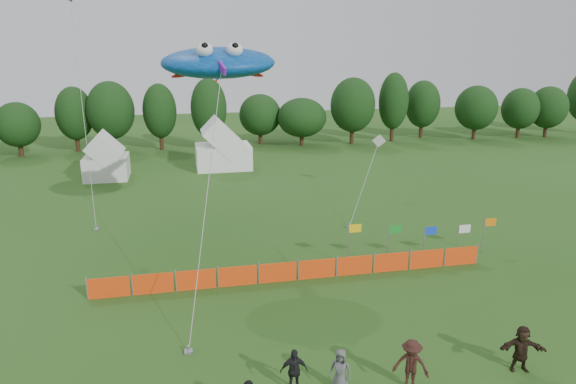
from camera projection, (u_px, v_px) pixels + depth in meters
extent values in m
plane|color=#234C16|center=(324.00, 380.00, 17.95)|extent=(160.00, 160.00, 0.00)
cylinder|color=#382314|center=(21.00, 148.00, 55.30)|extent=(0.50, 0.50, 1.91)
ellipsoid|color=black|center=(17.00, 125.00, 54.63)|extent=(4.61, 4.61, 4.30)
cylinder|color=#382314|center=(77.00, 141.00, 57.97)|extent=(0.50, 0.50, 2.38)
ellipsoid|color=black|center=(74.00, 113.00, 57.14)|extent=(4.09, 4.09, 5.35)
cylinder|color=#382314|center=(113.00, 140.00, 57.97)|extent=(0.50, 0.50, 2.57)
ellipsoid|color=black|center=(111.00, 110.00, 57.07)|extent=(5.20, 5.20, 5.79)
cylinder|color=#382314|center=(161.00, 139.00, 59.01)|extent=(0.50, 0.50, 2.46)
ellipsoid|color=black|center=(160.00, 111.00, 58.14)|extent=(3.78, 3.78, 5.55)
cylinder|color=#382314|center=(210.00, 138.00, 58.76)|extent=(0.50, 0.50, 2.66)
ellipsoid|color=black|center=(209.00, 108.00, 57.83)|extent=(4.05, 4.05, 5.99)
cylinder|color=#382314|center=(260.00, 136.00, 62.58)|extent=(0.50, 0.50, 1.98)
ellipsoid|color=black|center=(260.00, 115.00, 61.89)|extent=(5.06, 5.06, 4.46)
cylinder|color=#382314|center=(302.00, 138.00, 61.71)|extent=(0.50, 0.50, 1.86)
ellipsoid|color=black|center=(302.00, 118.00, 61.06)|extent=(5.86, 5.86, 4.18)
cylinder|color=#382314|center=(352.00, 133.00, 62.70)|extent=(0.50, 0.50, 2.62)
ellipsoid|color=black|center=(353.00, 105.00, 61.79)|extent=(5.41, 5.41, 5.89)
cylinder|color=#382314|center=(392.00, 130.00, 64.38)|extent=(0.50, 0.50, 2.78)
ellipsoid|color=black|center=(394.00, 101.00, 63.41)|extent=(3.67, 3.67, 6.26)
cylinder|color=#382314|center=(421.00, 128.00, 67.20)|extent=(0.50, 0.50, 2.42)
ellipsoid|color=black|center=(423.00, 104.00, 66.35)|extent=(4.46, 4.46, 5.44)
cylinder|color=#382314|center=(474.00, 131.00, 65.86)|extent=(0.50, 0.50, 2.24)
ellipsoid|color=black|center=(476.00, 108.00, 65.08)|extent=(5.26, 5.26, 5.03)
cylinder|color=#382314|center=(518.00, 130.00, 67.19)|extent=(0.50, 0.50, 2.10)
ellipsoid|color=black|center=(520.00, 108.00, 66.46)|extent=(4.74, 4.74, 4.73)
cylinder|color=#382314|center=(545.00, 129.00, 67.51)|extent=(0.50, 0.50, 2.16)
ellipsoid|color=black|center=(548.00, 107.00, 66.75)|extent=(4.88, 4.88, 4.87)
cube|color=silver|center=(107.00, 167.00, 45.81)|extent=(3.72, 3.72, 2.05)
cube|color=white|center=(223.00, 156.00, 49.83)|extent=(5.20, 4.16, 2.29)
cube|color=#F7410D|center=(109.00, 288.00, 23.78)|extent=(1.90, 0.06, 1.00)
cube|color=#F7410D|center=(153.00, 284.00, 24.19)|extent=(1.90, 0.06, 1.00)
cube|color=#F7410D|center=(196.00, 280.00, 24.59)|extent=(1.90, 0.06, 1.00)
cube|color=#F7410D|center=(238.00, 276.00, 25.00)|extent=(1.90, 0.06, 1.00)
cube|color=#F7410D|center=(278.00, 272.00, 25.40)|extent=(1.90, 0.06, 1.00)
cube|color=#F7410D|center=(317.00, 269.00, 25.81)|extent=(1.90, 0.06, 1.00)
cube|color=#F7410D|center=(354.00, 266.00, 26.22)|extent=(1.90, 0.06, 1.00)
cube|color=#F7410D|center=(391.00, 262.00, 26.62)|extent=(1.90, 0.06, 1.00)
cube|color=#F7410D|center=(426.00, 259.00, 27.03)|extent=(1.90, 0.06, 1.00)
cube|color=#F7410D|center=(461.00, 256.00, 27.43)|extent=(1.90, 0.06, 1.00)
cylinder|color=gray|center=(348.00, 245.00, 27.27)|extent=(0.06, 0.06, 2.26)
cube|color=yellow|center=(355.00, 228.00, 27.10)|extent=(0.70, 0.02, 0.45)
cylinder|color=gray|center=(388.00, 246.00, 27.10)|extent=(0.06, 0.06, 2.28)
cube|color=#148C26|center=(395.00, 229.00, 26.92)|extent=(0.70, 0.02, 0.45)
cylinder|color=gray|center=(424.00, 246.00, 27.44)|extent=(0.06, 0.06, 2.08)
cube|color=blue|center=(431.00, 231.00, 27.29)|extent=(0.70, 0.02, 0.45)
cylinder|color=gray|center=(457.00, 243.00, 27.86)|extent=(0.06, 0.06, 2.03)
cube|color=white|center=(465.00, 229.00, 27.72)|extent=(0.70, 0.02, 0.45)
cylinder|color=gray|center=(483.00, 236.00, 28.90)|extent=(0.06, 0.06, 2.04)
cube|color=orange|center=(490.00, 222.00, 28.76)|extent=(0.70, 0.02, 0.45)
imported|color=black|center=(411.00, 365.00, 17.21)|extent=(1.39, 1.19, 1.86)
imported|color=black|center=(294.00, 371.00, 17.12)|extent=(0.95, 0.42, 1.61)
imported|color=#515256|center=(340.00, 370.00, 17.22)|extent=(0.88, 0.77, 1.52)
imported|color=black|center=(521.00, 349.00, 18.27)|extent=(1.69, 0.92, 1.74)
ellipsoid|color=blue|center=(218.00, 63.00, 26.35)|extent=(6.54, 5.40, 2.05)
sphere|color=white|center=(205.00, 50.00, 24.84)|extent=(0.82, 0.82, 0.82)
sphere|color=white|center=(235.00, 50.00, 25.14)|extent=(0.82, 0.82, 0.82)
ellipsoid|color=red|center=(188.00, 73.00, 26.36)|extent=(1.72, 0.75, 0.27)
ellipsoid|color=red|center=(248.00, 73.00, 27.00)|extent=(1.72, 0.75, 0.27)
cube|color=purple|center=(222.00, 68.00, 24.29)|extent=(0.37, 0.96, 0.70)
cylinder|color=#A5A5A5|center=(207.00, 195.00, 22.08)|extent=(2.33, 7.82, 10.23)
cube|color=gray|center=(188.00, 352.00, 19.53)|extent=(0.30, 0.30, 0.10)
cube|color=silver|center=(379.00, 141.00, 40.36)|extent=(1.08, 0.30, 1.08)
cylinder|color=#A5A5A5|center=(365.00, 180.00, 36.83)|extent=(4.96, 7.67, 4.25)
cube|color=gray|center=(349.00, 227.00, 33.29)|extent=(0.30, 0.30, 0.10)
cylinder|color=#A5A5A5|center=(83.00, 113.00, 32.86)|extent=(0.85, 4.29, 14.49)
cube|color=gray|center=(96.00, 229.00, 32.87)|extent=(0.30, 0.30, 0.10)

